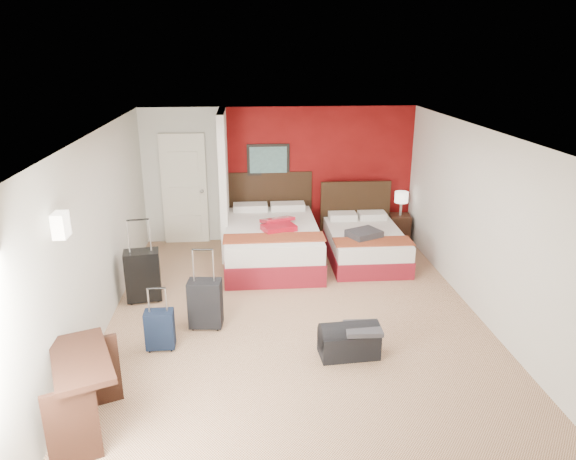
{
  "coord_description": "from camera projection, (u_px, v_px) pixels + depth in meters",
  "views": [
    {
      "loc": [
        -0.64,
        -6.39,
        3.47
      ],
      "look_at": [
        -0.04,
        0.8,
        1.0
      ],
      "focal_mm": 33.05,
      "sensor_mm": 36.0,
      "label": 1
    }
  ],
  "objects": [
    {
      "name": "ground",
      "position": [
        296.0,
        318.0,
        7.2
      ],
      "size": [
        6.5,
        6.5,
        0.0
      ],
      "primitive_type": "plane",
      "color": "tan",
      "rests_on": "ground"
    },
    {
      "name": "room_walls",
      "position": [
        195.0,
        203.0,
        8.02
      ],
      "size": [
        5.02,
        6.52,
        2.5
      ],
      "color": "silver",
      "rests_on": "ground"
    },
    {
      "name": "red_accent_panel",
      "position": [
        319.0,
        174.0,
        9.9
      ],
      "size": [
        3.5,
        0.04,
        2.5
      ],
      "primitive_type": "cube",
      "color": "maroon",
      "rests_on": "ground"
    },
    {
      "name": "partition_wall",
      "position": [
        224.0,
        184.0,
        9.18
      ],
      "size": [
        0.12,
        1.2,
        2.5
      ],
      "primitive_type": "cube",
      "color": "silver",
      "rests_on": "ground"
    },
    {
      "name": "entry_door",
      "position": [
        185.0,
        189.0,
        9.74
      ],
      "size": [
        0.82,
        0.06,
        2.05
      ],
      "primitive_type": "cube",
      "color": "silver",
      "rests_on": "ground"
    },
    {
      "name": "bed_left",
      "position": [
        272.0,
        244.0,
        9.01
      ],
      "size": [
        1.56,
        2.23,
        0.67
      ],
      "primitive_type": "cube",
      "rotation": [
        0.0,
        0.0,
        -0.0
      ],
      "color": "white",
      "rests_on": "ground"
    },
    {
      "name": "bed_right",
      "position": [
        365.0,
        246.0,
        9.1
      ],
      "size": [
        1.25,
        1.78,
        0.53
      ],
      "primitive_type": "cube",
      "rotation": [
        0.0,
        0.0,
        -0.01
      ],
      "color": "white",
      "rests_on": "ground"
    },
    {
      "name": "red_suitcase_open",
      "position": [
        278.0,
        224.0,
        8.8
      ],
      "size": [
        0.73,
        0.85,
        0.09
      ],
      "primitive_type": "cube",
      "rotation": [
        0.0,
        0.0,
        0.34
      ],
      "color": "#AC0E20",
      "rests_on": "bed_left"
    },
    {
      "name": "jacket_bundle",
      "position": [
        364.0,
        234.0,
        8.7
      ],
      "size": [
        0.63,
        0.59,
        0.12
      ],
      "primitive_type": "cube",
      "rotation": [
        0.0,
        0.0,
        0.45
      ],
      "color": "#37373C",
      "rests_on": "bed_right"
    },
    {
      "name": "nightstand",
      "position": [
        399.0,
        228.0,
        10.01
      ],
      "size": [
        0.42,
        0.42,
        0.52
      ],
      "primitive_type": "cube",
      "rotation": [
        0.0,
        0.0,
        -0.13
      ],
      "color": "black",
      "rests_on": "ground"
    },
    {
      "name": "table_lamp",
      "position": [
        401.0,
        204.0,
        9.85
      ],
      "size": [
        0.29,
        0.29,
        0.45
      ],
      "primitive_type": "cylinder",
      "rotation": [
        0.0,
        0.0,
        0.16
      ],
      "color": "silver",
      "rests_on": "nightstand"
    },
    {
      "name": "suitcase_black",
      "position": [
        143.0,
        277.0,
        7.61
      ],
      "size": [
        0.53,
        0.37,
        0.73
      ],
      "primitive_type": "cube",
      "rotation": [
        0.0,
        0.0,
        0.14
      ],
      "color": "black",
      "rests_on": "ground"
    },
    {
      "name": "suitcase_charcoal",
      "position": [
        206.0,
        305.0,
        6.88
      ],
      "size": [
        0.45,
        0.31,
        0.63
      ],
      "primitive_type": "cube",
      "rotation": [
        0.0,
        0.0,
        -0.11
      ],
      "color": "black",
      "rests_on": "ground"
    },
    {
      "name": "suitcase_navy",
      "position": [
        160.0,
        331.0,
        6.4
      ],
      "size": [
        0.35,
        0.21,
        0.48
      ],
      "primitive_type": "cube",
      "rotation": [
        0.0,
        0.0,
        0.01
      ],
      "color": "black",
      "rests_on": "ground"
    },
    {
      "name": "duffel_bag",
      "position": [
        349.0,
        342.0,
        6.28
      ],
      "size": [
        0.72,
        0.42,
        0.35
      ],
      "primitive_type": "cube",
      "rotation": [
        0.0,
        0.0,
        0.07
      ],
      "color": "black",
      "rests_on": "ground"
    },
    {
      "name": "jacket_draped",
      "position": [
        363.0,
        328.0,
        6.18
      ],
      "size": [
        0.43,
        0.37,
        0.06
      ],
      "primitive_type": "cube",
      "rotation": [
        0.0,
        0.0,
        -0.03
      ],
      "color": "#36363A",
      "rests_on": "duffel_bag"
    },
    {
      "name": "desk",
      "position": [
        86.0,
        395.0,
        4.94
      ],
      "size": [
        0.82,
        1.1,
        0.82
      ],
      "primitive_type": "cube",
      "rotation": [
        0.0,
        0.0,
        0.38
      ],
      "color": "black",
      "rests_on": "ground"
    }
  ]
}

